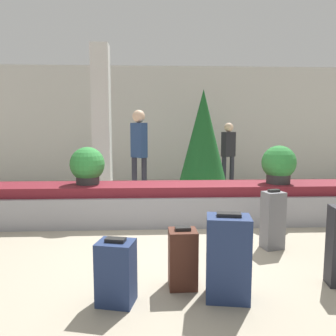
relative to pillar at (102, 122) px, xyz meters
The scene contains 13 objects.
ground_plane 3.89m from the pillar, 68.21° to the right, with size 18.00×18.00×0.00m, color #9E937F.
back_wall 2.67m from the pillar, 60.45° to the left, with size 18.00×0.06×3.20m.
carousel 2.72m from the pillar, 56.48° to the right, with size 6.51×0.85×0.60m.
pillar is the anchor object (origin of this frame).
suitcase_0 4.29m from the pillar, 51.77° to the right, with size 0.28×0.24×0.73m.
suitcase_1 4.57m from the pillar, 72.04° to the right, with size 0.26×0.24×0.57m.
suitcase_2 4.68m from the pillar, 80.16° to the right, with size 0.35×0.30×0.57m.
suitcase_4 4.87m from the pillar, 68.65° to the right, with size 0.41×0.33×0.76m.
potted_plant_0 2.07m from the pillar, 88.20° to the right, with size 0.54×0.54×0.58m.
potted_plant_1 3.73m from the pillar, 33.43° to the right, with size 0.53×0.53×0.60m.
traveler_0 3.20m from the pillar, 19.09° to the left, with size 0.37×0.31×1.61m.
traveler_1 1.01m from the pillar, 25.63° to the right, with size 0.35×0.35×1.84m.
decorated_tree 2.17m from the pillar, ahead, with size 1.07×1.07×2.27m.
Camera 1 is at (-0.24, -3.76, 1.46)m, focal length 35.00 mm.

